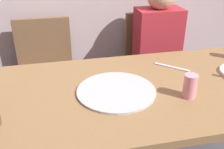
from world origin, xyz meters
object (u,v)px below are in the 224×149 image
Objects in this scene: dining_table at (128,101)px; pizza_tray at (116,91)px; chair_left at (46,69)px; soda_can at (190,86)px; table_knife at (172,67)px; chair_right at (153,60)px; guest_in_sweater at (161,53)px.

dining_table is 0.11m from pizza_tray.
chair_left is at bearing 118.65° from dining_table.
soda_can reaches higher than dining_table.
chair_right is (0.13, 0.64, -0.24)m from table_knife.
chair_left is at bearing 114.38° from pizza_tray.
guest_in_sweater is at bearing 52.59° from pizza_tray.
chair_right reaches higher than dining_table.
pizza_tray is (-0.07, -0.02, 0.08)m from dining_table.
soda_can reaches higher than pizza_tray.
chair_right is 0.20m from guest_in_sweater.
guest_in_sweater reaches higher than dining_table.
chair_right is at bearing 78.91° from soda_can.
dining_table is 1.86× the size of chair_right.
pizza_tray is at bearing -165.71° from dining_table.
chair_right reaches higher than pizza_tray.
chair_left reaches higher than soda_can.
table_knife is 0.19× the size of guest_in_sweater.
guest_in_sweater is (0.19, 0.81, -0.17)m from soda_can.
guest_in_sweater reaches higher than soda_can.
soda_can is at bearing 78.91° from chair_right.
soda_can is at bearing -56.65° from table_knife.
dining_table is at bearing 118.65° from chair_left.
chair_left is 0.91m from chair_right.
guest_in_sweater reaches higher than pizza_tray.
pizza_tray reaches higher than table_knife.
soda_can is (0.34, -0.12, 0.05)m from pizza_tray.
guest_in_sweater is at bearing 117.59° from table_knife.
guest_in_sweater reaches higher than chair_left.
soda_can is (0.27, -0.14, 0.14)m from dining_table.
guest_in_sweater reaches higher than chair_right.
pizza_tray is 0.45m from table_knife.
table_knife is at bearing 78.16° from chair_right.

